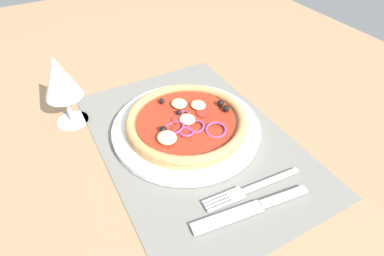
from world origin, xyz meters
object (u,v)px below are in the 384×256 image
object	(u,v)px
knife	(251,209)
wine_glass	(60,80)
pizza	(187,121)
plate	(187,127)
fork	(248,190)

from	to	relation	value
knife	wine_glass	xyz separation A→B (cm)	(35.59, 19.07, 9.42)
pizza	wine_glass	xyz separation A→B (cm)	(14.25, 19.43, 7.35)
wine_glass	pizza	bearing A→B (deg)	-126.27
knife	wine_glass	size ratio (longest dim) A/B	1.35
plate	wine_glass	size ratio (longest dim) A/B	1.96
pizza	knife	world-z (taller)	pizza
plate	fork	distance (cm)	18.23
plate	fork	size ratio (longest dim) A/B	1.62
pizza	knife	distance (cm)	21.44
plate	wine_glass	bearing A→B (deg)	53.81
plate	knife	distance (cm)	21.37
knife	wine_glass	distance (cm)	41.46
plate	pizza	distance (cm)	1.71
fork	pizza	bearing A→B (deg)	-81.32
fork	wine_glass	size ratio (longest dim) A/B	1.21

